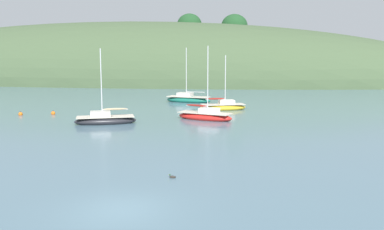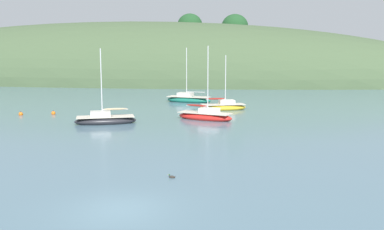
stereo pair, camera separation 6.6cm
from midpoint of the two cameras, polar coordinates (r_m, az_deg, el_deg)
The scene contains 9 objects.
ground_plane at distance 19.02m, azimuth -9.44°, elevation -12.34°, with size 400.00×400.00×0.00m, color slate.
far_shoreline_hill at distance 99.16m, azimuth -9.29°, elevation 4.43°, with size 150.00×36.00×28.53m.
sailboat_cream_ketch at distance 50.19m, azimuth 4.21°, elevation 1.09°, with size 5.82×3.58×6.52m.
sailboat_teal_outer at distance 41.22m, azimuth -11.42°, elevation -0.62°, with size 6.08×3.93×7.23m.
sailboat_orange_cutter at distance 42.87m, azimuth 1.84°, elevation -0.12°, with size 6.09×3.65×7.50m.
sailboat_yellow_far at distance 57.86m, azimuth -0.45°, elevation 2.11°, with size 6.51×3.33×7.49m.
mooring_buoy_outer at distance 49.31m, azimuth -21.76°, elevation 0.12°, with size 0.44×0.44×0.54m.
mooring_buoy_channel at distance 48.77m, azimuth -17.90°, elevation 0.22°, with size 0.44×0.44×0.54m.
duck_trailing at distance 23.26m, azimuth -2.61°, elevation -8.21°, with size 0.43×0.22×0.24m.
Camera 2 is at (5.74, -16.86, 6.69)m, focal length 40.14 mm.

